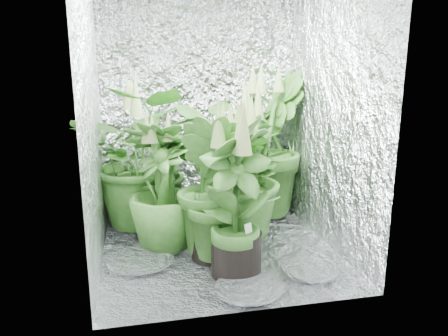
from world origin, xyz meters
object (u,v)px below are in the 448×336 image
plant_e (236,175)px  plant_a (144,157)px  plant_c (269,145)px  plant_d (164,187)px  plant_g (214,190)px  circulation_fan (275,200)px  plant_b (246,162)px  plant_f (237,200)px

plant_e → plant_a: bearing=145.0°
plant_a → plant_c: plant_c is taller
plant_d → plant_e: 0.52m
plant_d → plant_g: bearing=-34.1°
plant_e → circulation_fan: bearing=46.7°
plant_b → plant_a: bearing=170.3°
plant_b → plant_d: (-0.67, -0.32, -0.07)m
plant_f → plant_e: bearing=77.3°
plant_a → plant_c: size_ratio=1.00×
plant_b → plant_f: size_ratio=1.05×
plant_e → plant_f: (-0.11, -0.49, -0.02)m
plant_b → plant_c: size_ratio=0.88×
plant_c → circulation_fan: (0.06, -0.02, -0.48)m
plant_b → plant_g: (-0.36, -0.53, -0.05)m
plant_f → plant_d: bearing=130.2°
plant_c → plant_f: size_ratio=1.20×
plant_c → plant_g: 0.98m
plant_e → circulation_fan: 0.79m
plant_f → plant_g: (-0.09, 0.26, -0.01)m
plant_b → plant_f: bearing=-108.5°
plant_b → plant_g: bearing=-123.7°
plant_d → circulation_fan: 1.16m
plant_b → plant_e: plant_b is taller
plant_d → plant_g: 0.38m
plant_c → plant_d: 1.09m
plant_f → circulation_fan: bearing=59.6°
plant_c → plant_e: bearing=-128.5°
plant_f → circulation_fan: 1.21m
plant_e → plant_c: bearing=51.5°
circulation_fan → plant_g: bearing=-136.7°
plant_d → plant_f: plant_f is taller
plant_f → circulation_fan: plant_f is taller
plant_d → plant_f: size_ratio=0.91×
plant_a → plant_b: size_ratio=1.14×
plant_g → plant_e: bearing=48.7°
plant_b → plant_d: plant_b is taller
plant_b → plant_c: bearing=39.9°
plant_b → circulation_fan: 0.54m
plant_b → plant_f: (-0.27, -0.80, -0.04)m
plant_a → plant_f: size_ratio=1.20×
plant_e → plant_f: bearing=-102.7°
plant_d → plant_g: size_ratio=0.93×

